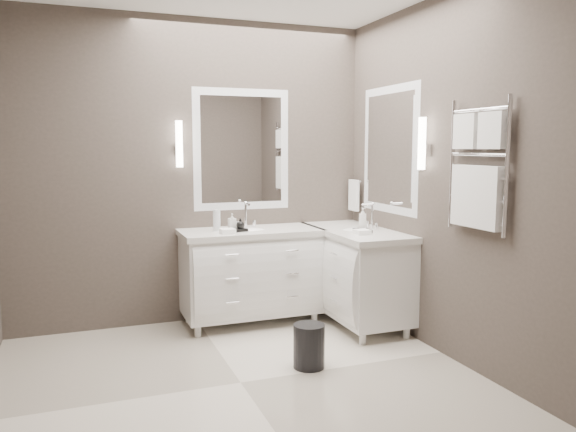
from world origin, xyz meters
name	(u,v)px	position (x,y,z in m)	size (l,w,h in m)	color
floor	(241,383)	(0.00, 0.00, -0.01)	(3.20, 3.00, 0.01)	silver
wall_back	(193,172)	(0.00, 1.50, 1.35)	(3.20, 0.01, 2.70)	#433B36
wall_front	(342,204)	(0.00, -1.50, 1.35)	(3.20, 0.01, 2.70)	#433B36
wall_right	(447,177)	(1.60, 0.00, 1.35)	(0.01, 3.00, 2.70)	#433B36
vanity_back	(251,270)	(0.45, 1.23, 0.49)	(1.24, 0.59, 0.97)	white
vanity_right	(356,270)	(1.33, 0.90, 0.49)	(0.59, 1.24, 0.97)	white
mirror_back	(242,150)	(0.45, 1.49, 1.55)	(0.90, 0.02, 1.10)	white
mirror_right	(390,150)	(1.59, 0.80, 1.55)	(0.02, 0.90, 1.10)	white
sconce_back	(179,145)	(-0.13, 1.43, 1.59)	(0.06, 0.06, 0.40)	white
sconce_right	(422,145)	(1.53, 0.22, 1.59)	(0.06, 0.06, 0.40)	white
towel_bar_corner	(354,195)	(1.54, 1.36, 1.12)	(0.03, 0.22, 0.30)	white
towel_ladder	(477,174)	(1.55, -0.40, 1.39)	(0.06, 0.58, 0.90)	white
waste_bin	(309,346)	(0.53, 0.09, 0.16)	(0.23, 0.23, 0.32)	black
amenity_tray_back	(236,230)	(0.30, 1.16, 0.86)	(0.17, 0.13, 0.03)	black
amenity_tray_right	(362,230)	(1.31, 0.75, 0.86)	(0.12, 0.16, 0.02)	black
water_bottle	(217,220)	(0.15, 1.24, 0.94)	(0.06, 0.06, 0.18)	silver
soap_bottle_a	(232,221)	(0.27, 1.18, 0.94)	(0.06, 0.06, 0.13)	white
soap_bottle_b	(240,224)	(0.33, 1.13, 0.92)	(0.07, 0.07, 0.09)	black
soap_bottle_c	(363,218)	(1.31, 0.75, 0.97)	(0.07, 0.07, 0.18)	white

